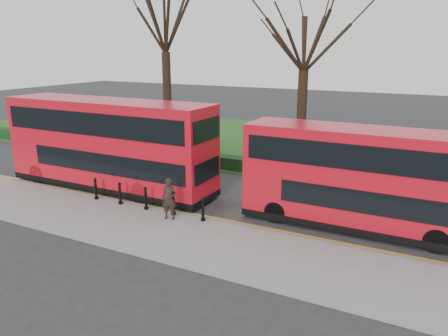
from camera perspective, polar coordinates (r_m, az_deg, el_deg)
The scene contains 13 objects.
ground at distance 20.33m, azimuth -4.46°, elevation -5.25°, with size 120.00×120.00×0.00m, color #28282B.
pavement at distance 18.02m, azimuth -9.54°, elevation -7.97°, with size 60.00×4.00×0.15m, color gray.
kerb at distance 19.52m, azimuth -6.02°, elevation -5.95°, with size 60.00×0.25×0.16m, color slate.
grass_verge at distance 33.48m, azimuth 9.18°, elevation 2.94°, with size 60.00×18.00×0.06m, color #21511B.
hedge at distance 25.94m, azimuth 3.44°, elevation 0.29°, with size 60.00×0.90×0.80m, color black.
yellow_line_outer at distance 19.78m, azimuth -5.54°, elevation -5.86°, with size 60.00×0.10×0.01m, color yellow.
yellow_line_inner at distance 19.93m, azimuth -5.22°, elevation -5.68°, with size 60.00×0.10×0.01m, color yellow.
tree_left at distance 31.84m, azimuth -7.76°, elevation 18.80°, with size 8.01×8.01×12.52m.
tree_mid at distance 27.35m, azimuth 10.55°, elevation 16.38°, with size 6.81×6.81×10.64m.
bollard_row at distance 19.87m, azimuth -10.18°, elevation -3.96°, with size 6.07×0.15×1.00m.
bus_lead at distance 23.22m, azimuth -14.85°, elevation 2.90°, with size 11.63×2.67×4.63m.
bus_rear at distance 18.25m, azimuth 18.80°, elevation -1.62°, with size 10.34×2.38×4.11m.
pedestrian at distance 18.50m, azimuth -7.17°, elevation -4.04°, with size 0.65×0.42×1.77m, color black.
Camera 1 is at (10.13, -16.10, 7.17)m, focal length 35.00 mm.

